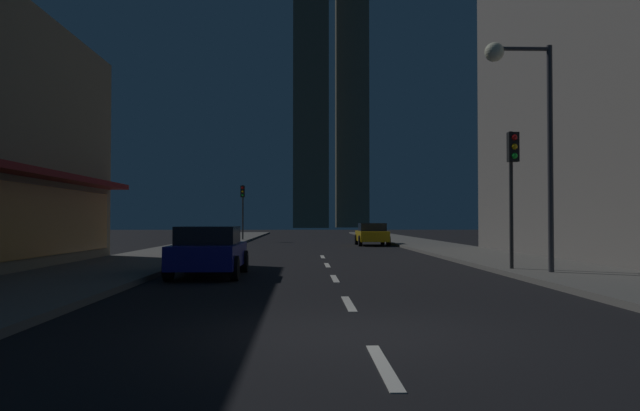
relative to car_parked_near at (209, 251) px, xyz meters
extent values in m
cube|color=black|center=(3.60, 22.74, -0.79)|extent=(78.00, 136.00, 0.10)
cube|color=#605E59|center=(10.60, 22.74, -0.67)|extent=(4.00, 76.00, 0.15)
cube|color=#605E59|center=(-3.40, 22.74, -0.67)|extent=(4.00, 76.00, 0.15)
cube|color=silver|center=(3.60, -11.26, -0.73)|extent=(0.16, 2.20, 0.01)
cube|color=silver|center=(3.60, -6.06, -0.73)|extent=(0.16, 2.20, 0.01)
cube|color=silver|center=(3.60, -0.86, -0.73)|extent=(0.16, 2.20, 0.01)
cube|color=silver|center=(3.60, 4.34, -0.73)|extent=(0.16, 2.20, 0.01)
cube|color=silver|center=(3.60, 9.54, -0.73)|extent=(0.16, 2.20, 0.01)
cube|color=maroon|center=(-5.00, -1.53, 2.26)|extent=(0.90, 19.30, 0.20)
cube|color=brown|center=(4.55, 119.41, 34.06)|extent=(7.76, 5.53, 69.61)
cube|color=#605C48|center=(14.31, 127.57, 30.24)|extent=(7.60, 5.08, 61.96)
cube|color=navy|center=(0.00, 0.05, -0.13)|extent=(1.80, 4.20, 0.65)
cube|color=black|center=(0.00, -0.15, 0.43)|extent=(1.64, 2.00, 0.55)
cylinder|color=black|center=(-0.88, 1.45, -0.40)|extent=(0.22, 0.68, 0.68)
cylinder|color=black|center=(0.88, 1.45, -0.40)|extent=(0.22, 0.68, 0.68)
cylinder|color=black|center=(-0.88, -1.35, -0.40)|extent=(0.22, 0.68, 0.68)
cylinder|color=black|center=(0.88, -1.35, -0.40)|extent=(0.22, 0.68, 0.68)
sphere|color=white|center=(-0.55, 2.10, -0.08)|extent=(0.18, 0.18, 0.18)
sphere|color=white|center=(0.55, 2.10, -0.08)|extent=(0.18, 0.18, 0.18)
cube|color=gold|center=(7.20, 22.25, -0.13)|extent=(1.80, 4.20, 0.65)
cube|color=black|center=(7.20, 22.05, 0.43)|extent=(1.64, 2.00, 0.55)
cylinder|color=black|center=(6.32, 23.65, -0.40)|extent=(0.22, 0.68, 0.68)
cylinder|color=black|center=(8.08, 23.65, -0.40)|extent=(0.22, 0.68, 0.68)
cylinder|color=black|center=(6.32, 20.85, -0.40)|extent=(0.22, 0.68, 0.68)
cylinder|color=black|center=(8.08, 20.85, -0.40)|extent=(0.22, 0.68, 0.68)
sphere|color=white|center=(6.65, 24.30, -0.08)|extent=(0.18, 0.18, 0.18)
sphere|color=white|center=(7.75, 24.30, -0.08)|extent=(0.18, 0.18, 0.18)
cylinder|color=red|center=(-2.30, 8.72, -0.32)|extent=(0.22, 0.22, 0.55)
sphere|color=red|center=(-2.30, 8.72, -0.04)|extent=(0.21, 0.21, 0.21)
cylinder|color=red|center=(-2.30, 8.72, -0.56)|extent=(0.30, 0.30, 0.06)
cylinder|color=red|center=(-2.46, 8.72, -0.29)|extent=(0.10, 0.10, 0.10)
cylinder|color=red|center=(-2.14, 8.72, -0.29)|extent=(0.10, 0.10, 0.10)
cylinder|color=#2D2D2D|center=(9.10, 0.77, 1.51)|extent=(0.12, 0.12, 4.20)
cube|color=black|center=(9.10, 0.57, 3.11)|extent=(0.32, 0.24, 0.90)
sphere|color=red|center=(9.10, 0.44, 3.39)|extent=(0.18, 0.18, 0.18)
sphere|color=#F2B20C|center=(9.10, 0.44, 3.11)|extent=(0.18, 0.18, 0.18)
sphere|color=#19D833|center=(9.10, 0.44, 2.83)|extent=(0.18, 0.18, 0.18)
cylinder|color=#2D2D2D|center=(-1.90, 30.30, 1.51)|extent=(0.12, 0.12, 4.20)
cube|color=black|center=(-1.90, 30.10, 3.11)|extent=(0.32, 0.24, 0.90)
sphere|color=red|center=(-1.90, 29.97, 3.39)|extent=(0.18, 0.18, 0.18)
sphere|color=#F2B20C|center=(-1.90, 29.97, 3.11)|extent=(0.18, 0.18, 0.18)
sphere|color=#19D833|center=(-1.90, 29.97, 2.83)|extent=(0.18, 0.18, 0.18)
cylinder|color=#38383D|center=(9.80, -0.53, 2.66)|extent=(0.16, 0.16, 6.50)
cylinder|color=#38383D|center=(9.00, -0.53, 5.81)|extent=(1.60, 0.12, 0.12)
sphere|color=#FCF7CC|center=(8.20, -0.53, 5.71)|extent=(0.56, 0.56, 0.56)
camera|label=1|loc=(2.70, -18.23, 0.88)|focal=35.20mm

